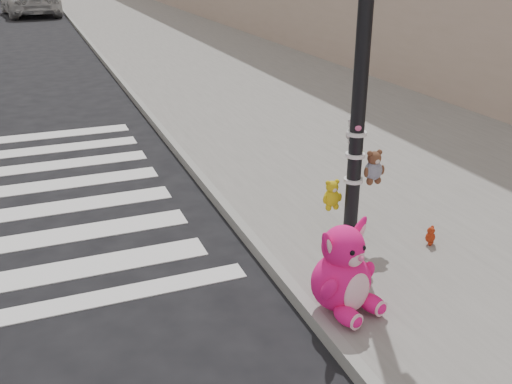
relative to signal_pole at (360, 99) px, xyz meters
name	(u,v)px	position (x,y,z in m)	size (l,w,h in m)	color
sidewalk_near	(270,87)	(2.39, 8.19, -1.75)	(7.00, 80.00, 0.14)	slate
curb_edge	(135,99)	(-1.06, 8.19, -1.75)	(0.12, 80.00, 0.15)	gray
signal_pole	(360,99)	(0.00, 0.00, 0.00)	(0.68, 0.48, 4.00)	black
pink_bunny	(344,275)	(-0.81, -1.24, -1.31)	(0.72, 0.79, 0.91)	#FF157D
red_teddy	(430,235)	(0.79, -0.47, -1.57)	(0.16, 0.11, 0.23)	#AD2D11
car_white_near	(29,0)	(-2.87, 30.17, -1.03)	(2.63, 5.70, 1.58)	silver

